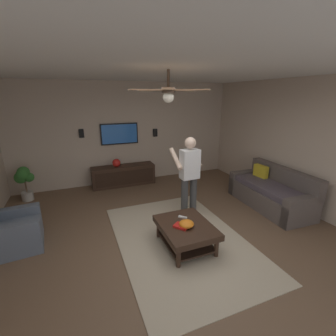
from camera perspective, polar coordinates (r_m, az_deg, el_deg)
ground_plane at (r=4.17m, az=2.15°, el=-17.79°), size 8.08×8.08×0.00m
wall_back_tv at (r=6.76m, az=-9.75°, el=8.27°), size 0.10×6.27×2.76m
wall_side_window at (r=5.57m, az=32.78°, el=3.96°), size 6.94×0.10×2.76m
ceiling_slab at (r=3.45m, az=2.71°, el=24.19°), size 6.94×6.27×0.10m
area_rug at (r=4.27m, az=2.98°, el=-16.79°), size 3.13×2.06×0.01m
couch at (r=5.76m, az=23.64°, el=-5.48°), size 1.94×0.95×0.87m
armchair at (r=4.67m, az=-33.79°, el=-12.85°), size 0.87×0.88×0.82m
coffee_table at (r=3.96m, az=4.30°, el=-14.78°), size 1.00×0.80×0.40m
media_console at (r=6.65m, az=-10.70°, el=-1.74°), size 0.45×1.70×0.55m
tv at (r=6.62m, az=-11.66°, el=8.12°), size 0.05×1.01×0.57m
person_standing at (r=4.68m, az=5.14°, el=-1.10°), size 0.54×0.55×1.64m
potted_plant_tall at (r=6.42m, az=-31.51°, el=-2.14°), size 0.39×0.42×0.82m
bowl at (r=3.82m, az=4.49°, el=-13.33°), size 0.24×0.24×0.11m
remote_white at (r=4.09m, az=3.57°, el=-11.79°), size 0.14×0.13×0.02m
book at (r=3.83m, az=3.20°, el=-13.88°), size 0.27×0.26×0.04m
vase_round at (r=6.48m, az=-12.37°, el=1.21°), size 0.22×0.22×0.22m
wall_speaker_left at (r=6.90m, az=-3.13°, el=8.53°), size 0.06×0.12×0.22m
wall_speaker_right at (r=6.52m, az=-20.23°, el=7.88°), size 0.06×0.12×0.22m
ceiling_fan at (r=3.54m, az=0.06°, el=17.92°), size 1.15×1.15×0.46m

